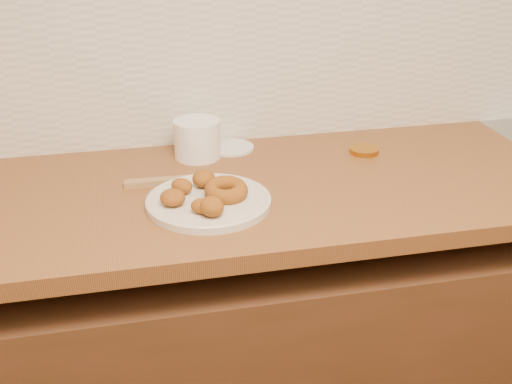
% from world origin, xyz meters
% --- Properties ---
extents(base_cabinet, '(3.60, 0.60, 0.77)m').
position_xyz_m(base_cabinet, '(0.00, 1.69, 0.39)').
color(base_cabinet, '#57301D').
rests_on(base_cabinet, floor).
extents(butcher_block, '(2.30, 0.62, 0.04)m').
position_xyz_m(butcher_block, '(-0.65, 1.69, 0.88)').
color(butcher_block, brown).
rests_on(butcher_block, base_cabinet).
extents(backsplash, '(3.60, 0.02, 0.60)m').
position_xyz_m(backsplash, '(0.00, 1.99, 1.20)').
color(backsplash, beige).
rests_on(backsplash, wall_back).
extents(donut_plate, '(0.27, 0.27, 0.02)m').
position_xyz_m(donut_plate, '(-0.36, 1.60, 0.91)').
color(donut_plate, beige).
rests_on(donut_plate, butcher_block).
extents(ring_donut, '(0.12, 0.12, 0.04)m').
position_xyz_m(ring_donut, '(-0.32, 1.61, 0.93)').
color(ring_donut, '#935722').
rests_on(ring_donut, donut_plate).
extents(fried_dough_chunks, '(0.15, 0.21, 0.04)m').
position_xyz_m(fried_dough_chunks, '(-0.39, 1.60, 0.93)').
color(fried_dough_chunks, '#935722').
rests_on(fried_dough_chunks, donut_plate).
extents(plastic_tub, '(0.14, 0.14, 0.10)m').
position_xyz_m(plastic_tub, '(-0.34, 1.88, 0.95)').
color(plastic_tub, white).
rests_on(plastic_tub, butcher_block).
extents(tub_lid, '(0.15, 0.15, 0.01)m').
position_xyz_m(tub_lid, '(-0.25, 1.92, 0.90)').
color(tub_lid, silver).
rests_on(tub_lid, butcher_block).
extents(brass_jar_lid, '(0.09, 0.09, 0.01)m').
position_xyz_m(brass_jar_lid, '(0.08, 1.82, 0.91)').
color(brass_jar_lid, '#B8791B').
rests_on(brass_jar_lid, butcher_block).
extents(wooden_utensil, '(0.19, 0.03, 0.02)m').
position_xyz_m(wooden_utensil, '(-0.43, 1.73, 0.91)').
color(wooden_utensil, olive).
rests_on(wooden_utensil, butcher_block).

